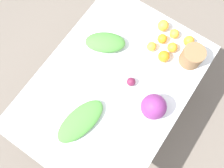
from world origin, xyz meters
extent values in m
plane|color=#70665B|center=(0.00, 0.00, 0.00)|extent=(8.00, 8.00, 0.00)
cube|color=silver|center=(0.00, 0.00, 0.70)|extent=(1.34, 0.96, 0.03)
cylinder|color=olive|center=(0.61, -0.42, 0.34)|extent=(0.06, 0.06, 0.68)
cylinder|color=olive|center=(-0.61, 0.42, 0.34)|extent=(0.06, 0.06, 0.68)
cylinder|color=olive|center=(0.61, 0.42, 0.34)|extent=(0.06, 0.06, 0.68)
sphere|color=#7A2D75|center=(0.01, -0.31, 0.79)|extent=(0.16, 0.16, 0.16)
cylinder|color=olive|center=(0.45, -0.34, 0.78)|extent=(0.15, 0.15, 0.14)
ellipsoid|color=#4C933D|center=(0.22, 0.21, 0.75)|extent=(0.28, 0.32, 0.08)
ellipsoid|color=#4C933D|center=(-0.32, 0.02, 0.74)|extent=(0.38, 0.24, 0.06)
sphere|color=maroon|center=(0.08, -0.10, 0.74)|extent=(0.06, 0.06, 0.06)
sphere|color=orange|center=(0.45, -0.20, 0.75)|extent=(0.07, 0.07, 0.07)
sphere|color=#F9A833|center=(0.55, -0.16, 0.75)|extent=(0.07, 0.07, 0.07)
sphere|color=orange|center=(0.47, -0.11, 0.75)|extent=(0.07, 0.07, 0.07)
sphere|color=orange|center=(0.36, -0.19, 0.75)|extent=(0.08, 0.08, 0.08)
sphere|color=orange|center=(0.56, -0.27, 0.75)|extent=(0.08, 0.08, 0.08)
sphere|color=#F9A833|center=(0.56, -0.06, 0.75)|extent=(0.08, 0.08, 0.08)
sphere|color=#F9A833|center=(0.38, -0.08, 0.74)|extent=(0.07, 0.07, 0.07)
camera|label=1|loc=(-0.42, -0.29, 2.32)|focal=40.00mm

